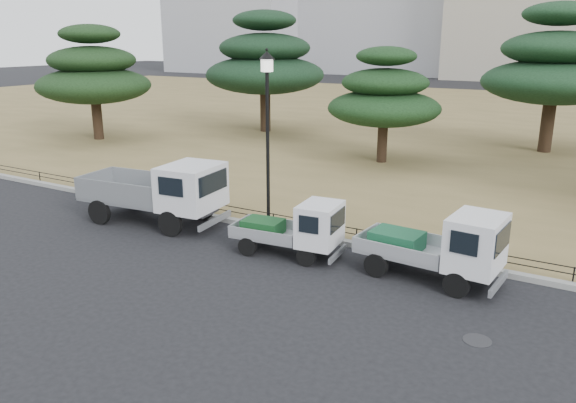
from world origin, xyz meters
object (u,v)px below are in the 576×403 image
Objects in this scene: truck_large at (159,189)px; truck_kei_rear at (440,246)px; street_lamp at (267,110)px; tarp_pile at (143,186)px; truck_kei_front at (295,228)px.

truck_large reaches higher than truck_kei_rear.
truck_large is 0.92× the size of street_lamp.
street_lamp is 7.01m from tarp_pile.
truck_large is at bearing -36.27° from tarp_pile.
truck_kei_rear is at bearing -5.01° from truck_large.
street_lamp is (3.38, 1.58, 2.72)m from truck_large.
truck_kei_rear is 0.68× the size of street_lamp.
truck_kei_front is 4.15m from street_lamp.
truck_kei_rear is (9.56, 0.12, -0.25)m from truck_large.
truck_kei_rear is at bearing -8.71° from tarp_pile.
truck_large is 4.62m from street_lamp.
truck_kei_rear is (4.12, 0.37, 0.13)m from truck_kei_front.
truck_large reaches higher than tarp_pile.
truck_kei_front is at bearing -41.63° from street_lamp.
tarp_pile is at bearing 175.61° from truck_kei_rear.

